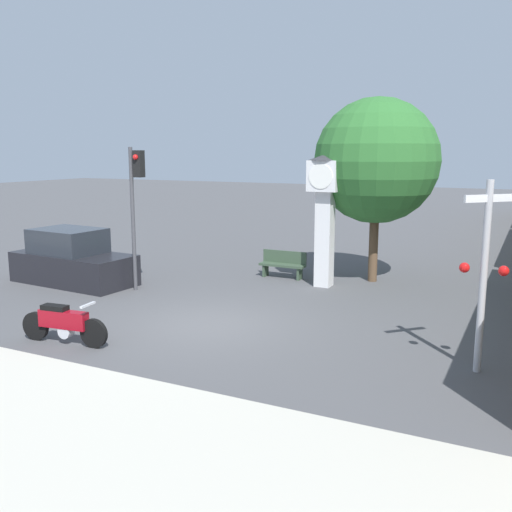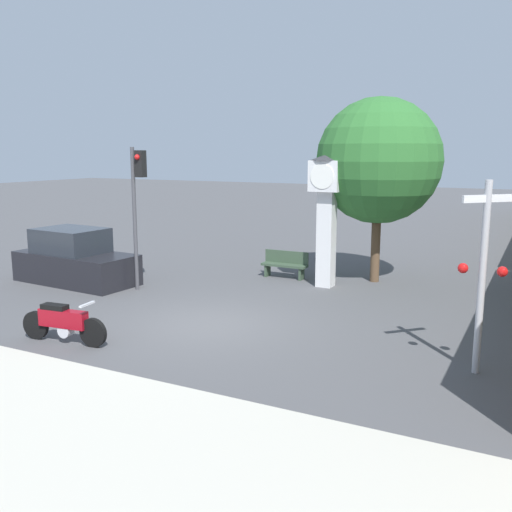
# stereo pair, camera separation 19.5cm
# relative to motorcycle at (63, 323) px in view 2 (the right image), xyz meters

# --- Properties ---
(ground_plane) EXTENTS (120.00, 120.00, 0.00)m
(ground_plane) POSITION_rel_motorcycle_xyz_m (2.15, 2.67, -0.48)
(ground_plane) COLOR #4C4C4F
(motorcycle) EXTENTS (2.24, 0.51, 0.99)m
(motorcycle) POSITION_rel_motorcycle_xyz_m (0.00, 0.00, 0.00)
(motorcycle) COLOR black
(motorcycle) RESTS_ON ground_plane
(clock_tower) EXTENTS (1.15, 1.15, 4.21)m
(clock_tower) POSITION_rel_motorcycle_xyz_m (3.34, 7.94, 2.33)
(clock_tower) COLOR white
(clock_tower) RESTS_ON ground_plane
(traffic_light) EXTENTS (0.50, 0.35, 4.42)m
(traffic_light) POSITION_rel_motorcycle_xyz_m (-1.64, 4.81, 2.55)
(traffic_light) COLOR #47474C
(traffic_light) RESTS_ON ground_plane
(railroad_crossing_signal) EXTENTS (0.90, 0.82, 3.77)m
(railroad_crossing_signal) POSITION_rel_motorcycle_xyz_m (8.53, 2.38, 1.58)
(railroad_crossing_signal) COLOR #B7B7BC
(railroad_crossing_signal) RESTS_ON ground_plane
(street_tree) EXTENTS (4.05, 4.05, 6.01)m
(street_tree) POSITION_rel_motorcycle_xyz_m (4.56, 9.35, 3.50)
(street_tree) COLOR brown
(street_tree) RESTS_ON ground_plane
(bench) EXTENTS (1.60, 0.44, 0.92)m
(bench) POSITION_rel_motorcycle_xyz_m (1.66, 8.50, 0.01)
(bench) COLOR #384C38
(bench) RESTS_ON ground_plane
(parked_car) EXTENTS (4.32, 2.10, 1.80)m
(parked_car) POSITION_rel_motorcycle_xyz_m (-4.22, 4.65, 0.27)
(parked_car) COLOR black
(parked_car) RESTS_ON ground_plane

